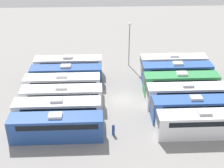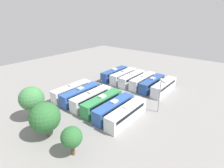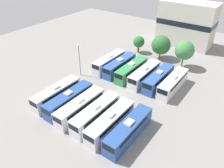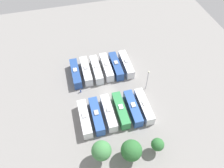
% 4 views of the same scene
% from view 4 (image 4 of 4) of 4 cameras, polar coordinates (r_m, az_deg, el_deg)
% --- Properties ---
extents(ground_plane, '(111.31, 111.31, 0.00)m').
position_cam_4_polar(ground_plane, '(70.77, -1.15, -2.06)').
color(ground_plane, gray).
extents(bus_0, '(2.62, 11.50, 3.56)m').
position_cam_4_polar(bus_0, '(76.89, 3.72, 5.22)').
color(bus_0, silver).
rests_on(bus_0, ground_plane).
extents(bus_1, '(2.62, 11.50, 3.56)m').
position_cam_4_polar(bus_1, '(76.12, 1.06, 4.77)').
color(bus_1, '#284C93').
rests_on(bus_1, ground_plane).
extents(bus_2, '(2.62, 11.50, 3.56)m').
position_cam_4_polar(bus_2, '(75.75, -1.45, 4.47)').
color(bus_2, silver).
rests_on(bus_2, ground_plane).
extents(bus_3, '(2.62, 11.50, 3.56)m').
position_cam_4_polar(bus_3, '(75.08, -4.09, 3.81)').
color(bus_3, silver).
rests_on(bus_3, ground_plane).
extents(bus_4, '(2.62, 11.50, 3.56)m').
position_cam_4_polar(bus_4, '(74.97, -6.77, 3.44)').
color(bus_4, silver).
rests_on(bus_4, ground_plane).
extents(bus_5, '(2.62, 11.50, 3.56)m').
position_cam_4_polar(bus_5, '(74.68, -9.46, 2.78)').
color(bus_5, '#284C93').
rests_on(bus_5, ground_plane).
extents(bus_6, '(2.62, 11.50, 3.56)m').
position_cam_4_polar(bus_6, '(66.06, 8.35, -5.70)').
color(bus_6, silver).
rests_on(bus_6, ground_plane).
extents(bus_7, '(2.62, 11.50, 3.56)m').
position_cam_4_polar(bus_7, '(65.26, 5.49, -6.26)').
color(bus_7, '#2D56A8').
rests_on(bus_7, ground_plane).
extents(bus_8, '(2.62, 11.50, 3.56)m').
position_cam_4_polar(bus_8, '(64.63, 2.30, -6.80)').
color(bus_8, '#338C4C').
rests_on(bus_8, ground_plane).
extents(bus_9, '(2.62, 11.50, 3.56)m').
position_cam_4_polar(bus_9, '(64.11, -0.87, -7.47)').
color(bus_9, silver).
rests_on(bus_9, ground_plane).
extents(bus_10, '(2.62, 11.50, 3.56)m').
position_cam_4_polar(bus_10, '(63.68, -4.04, -8.26)').
color(bus_10, '#2D56A8').
rests_on(bus_10, ground_plane).
extents(bus_11, '(2.62, 11.50, 3.56)m').
position_cam_4_polar(bus_11, '(63.52, -7.13, -8.95)').
color(bus_11, white).
rests_on(bus_11, ground_plane).
extents(worker_person, '(0.36, 0.36, 1.62)m').
position_cam_4_polar(worker_person, '(70.83, -8.19, -1.72)').
color(worker_person, navy).
rests_on(worker_person, ground_plane).
extents(light_pole, '(0.60, 0.60, 8.20)m').
position_cam_4_polar(light_pole, '(68.32, 9.30, 1.76)').
color(light_pole, gray).
rests_on(light_pole, ground_plane).
extents(tree_0, '(3.38, 3.38, 5.06)m').
position_cam_4_polar(tree_0, '(58.81, 11.82, -15.23)').
color(tree_0, brown).
rests_on(tree_0, ground_plane).
extents(tree_1, '(5.38, 5.38, 6.75)m').
position_cam_4_polar(tree_1, '(56.44, 5.10, -16.90)').
color(tree_1, brown).
rests_on(tree_1, ground_plane).
extents(tree_2, '(4.99, 4.99, 7.32)m').
position_cam_4_polar(tree_2, '(55.44, -2.77, -17.00)').
color(tree_2, brown).
rests_on(tree_2, ground_plane).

